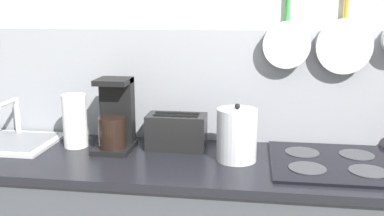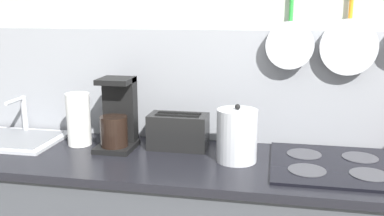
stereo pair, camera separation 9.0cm
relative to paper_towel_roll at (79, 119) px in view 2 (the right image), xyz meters
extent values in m
cube|color=#B2BCA8|center=(1.01, 0.23, 0.26)|extent=(7.20, 0.06, 2.60)
cube|color=gray|center=(1.01, 0.22, 0.15)|extent=(7.20, 0.07, 0.55)
cylinder|color=green|center=(0.98, 0.17, 0.53)|extent=(0.02, 0.02, 0.12)
cylinder|color=#B7BABF|center=(0.98, 0.15, 0.36)|extent=(0.22, 0.04, 0.22)
cylinder|color=orange|center=(1.23, 0.17, 0.53)|extent=(0.02, 0.02, 0.11)
cylinder|color=#B7BABF|center=(1.23, 0.16, 0.35)|extent=(0.25, 0.04, 0.25)
cube|color=black|center=(1.01, -0.11, -0.14)|extent=(3.32, 0.59, 0.03)
cube|color=#B7BABF|center=(-0.37, -0.01, -0.12)|extent=(0.50, 0.37, 0.01)
cube|color=slate|center=(-0.37, -0.01, -0.11)|extent=(0.42, 0.29, 0.00)
cylinder|color=#B7BABF|center=(-0.37, 0.12, -0.03)|extent=(0.03, 0.03, 0.20)
cylinder|color=#B7BABF|center=(-0.37, 0.05, 0.07)|extent=(0.02, 0.15, 0.02)
cylinder|color=white|center=(0.00, 0.00, 0.00)|extent=(0.11, 0.11, 0.25)
cube|color=black|center=(0.20, -0.03, -0.11)|extent=(0.17, 0.20, 0.02)
cube|color=black|center=(0.20, 0.03, 0.04)|extent=(0.15, 0.07, 0.33)
cylinder|color=black|center=(0.20, -0.06, -0.03)|extent=(0.13, 0.13, 0.14)
cube|color=black|center=(0.20, -0.01, 0.20)|extent=(0.15, 0.15, 0.02)
cube|color=black|center=(0.48, 0.04, -0.04)|extent=(0.28, 0.14, 0.16)
cube|color=black|center=(0.48, 0.01, 0.04)|extent=(0.21, 0.03, 0.00)
cube|color=black|center=(0.48, 0.06, 0.04)|extent=(0.21, 0.03, 0.00)
cube|color=black|center=(0.34, 0.04, -0.01)|extent=(0.02, 0.02, 0.02)
cylinder|color=#B7BABF|center=(0.77, -0.08, -0.01)|extent=(0.17, 0.17, 0.23)
sphere|color=black|center=(0.77, -0.08, 0.11)|extent=(0.02, 0.02, 0.02)
cube|color=black|center=(1.18, -0.08, -0.12)|extent=(0.53, 0.50, 0.01)
cylinder|color=#38383D|center=(1.06, -0.18, -0.11)|extent=(0.15, 0.15, 0.00)
cylinder|color=#38383D|center=(1.30, -0.18, -0.11)|extent=(0.15, 0.15, 0.00)
cylinder|color=#38383D|center=(1.06, 0.02, -0.11)|extent=(0.15, 0.15, 0.00)
cylinder|color=#38383D|center=(1.30, 0.02, -0.11)|extent=(0.15, 0.15, 0.00)
camera|label=1|loc=(0.83, -1.86, 0.51)|focal=40.00mm
camera|label=2|loc=(0.92, -1.84, 0.51)|focal=40.00mm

